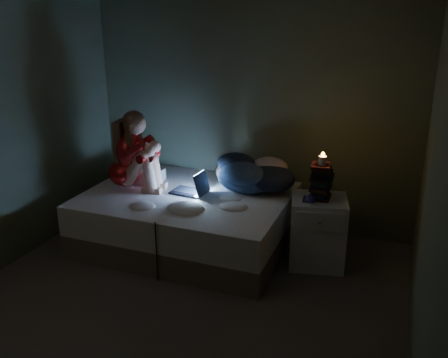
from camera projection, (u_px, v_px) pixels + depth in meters
The scene contains 13 objects.
floor at pixel (175, 309), 3.98m from camera, with size 3.60×3.80×0.02m, color #453D37.
wall_back at pixel (250, 109), 5.23m from camera, with size 3.60×0.02×2.60m, color #555D46.
wall_right at pixel (436, 187), 2.93m from camera, with size 0.02×3.80×2.60m, color #555D46.
bed at pixel (188, 219), 4.99m from camera, with size 2.01×1.51×0.55m, color beige, non-canonical shape.
pillow at pixel (142, 175), 5.24m from camera, with size 0.43×0.31×0.13m, color white.
woman at pixel (124, 150), 4.92m from camera, with size 0.51×0.33×0.83m, color #9C0C13, non-canonical shape.
laptop at pixel (189, 181), 4.88m from camera, with size 0.35×0.25×0.25m, color black, non-canonical shape.
clothes_pile at pixel (247, 171), 4.95m from camera, with size 0.65×0.52×0.39m, color navy, non-canonical shape.
nightstand at pixel (317, 232), 4.57m from camera, with size 0.50×0.45×0.67m, color silver.
book_stack at pixel (321, 182), 4.41m from camera, with size 0.19×0.25×0.32m, color black, non-canonical shape.
candle at pixel (323, 161), 4.34m from camera, with size 0.07×0.07×0.08m, color beige.
phone at pixel (306, 198), 4.45m from camera, with size 0.07×0.14×0.01m, color black.
blue_orb at pixel (308, 198), 4.37m from camera, with size 0.08×0.08×0.08m, color navy.
Camera 1 is at (1.60, -3.02, 2.33)m, focal length 38.90 mm.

